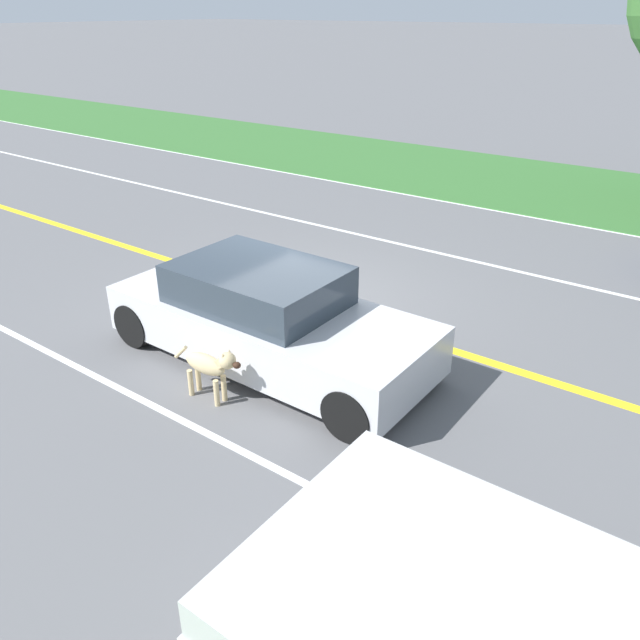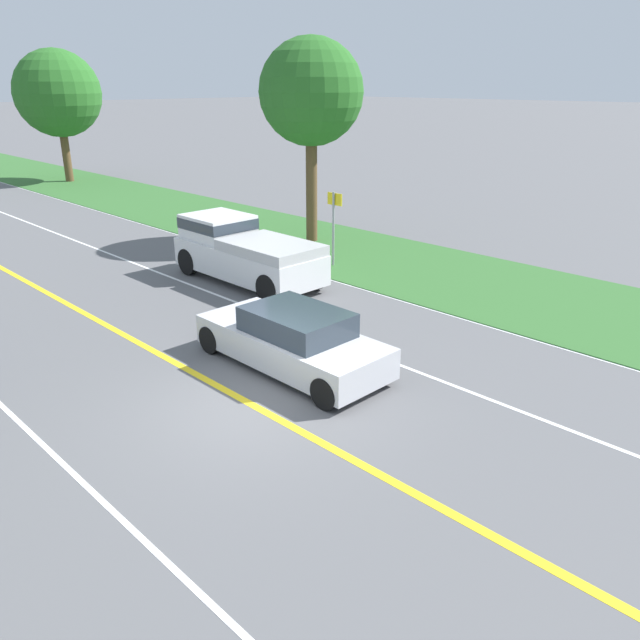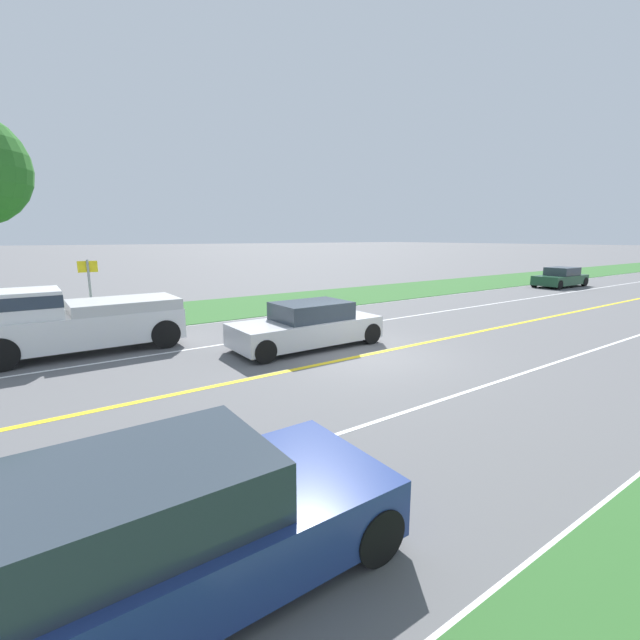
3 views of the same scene
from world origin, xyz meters
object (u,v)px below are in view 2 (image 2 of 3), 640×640
(roadside_tree_right_near, at_px, (311,93))
(roadside_tree_right_far, at_px, (58,94))
(dog, at_px, (328,331))
(pickup_truck, at_px, (243,250))
(street_sign, at_px, (334,220))
(ego_car, at_px, (293,340))

(roadside_tree_right_near, bearing_deg, roadside_tree_right_far, 89.91)
(dog, bearing_deg, pickup_truck, 67.29)
(dog, height_order, pickup_truck, pickup_truck)
(street_sign, bearing_deg, pickup_truck, 165.16)
(roadside_tree_right_far, bearing_deg, pickup_truck, -102.05)
(dog, distance_m, roadside_tree_right_near, 11.87)
(roadside_tree_right_far, xyz_separation_m, street_sign, (-1.98, -25.08, -3.63))
(dog, xyz_separation_m, street_sign, (5.26, 4.91, 1.10))
(roadside_tree_right_near, xyz_separation_m, street_sign, (-1.94, -3.07, -3.92))
(roadside_tree_right_near, bearing_deg, dog, -132.03)
(ego_car, bearing_deg, street_sign, 37.84)
(pickup_truck, bearing_deg, roadside_tree_right_near, 23.44)
(roadside_tree_right_far, bearing_deg, street_sign, -94.50)
(pickup_truck, bearing_deg, roadside_tree_right_far, 77.95)
(dog, xyz_separation_m, pickup_truck, (2.06, 5.76, 0.48))
(pickup_truck, distance_m, roadside_tree_right_near, 7.21)
(ego_car, xyz_separation_m, dog, (1.19, 0.10, -0.15))
(ego_car, distance_m, dog, 1.21)
(pickup_truck, distance_m, street_sign, 3.36)
(street_sign, bearing_deg, roadside_tree_right_far, 85.50)
(ego_car, height_order, dog, ego_car)
(ego_car, xyz_separation_m, roadside_tree_right_near, (8.40, 8.09, 4.87))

